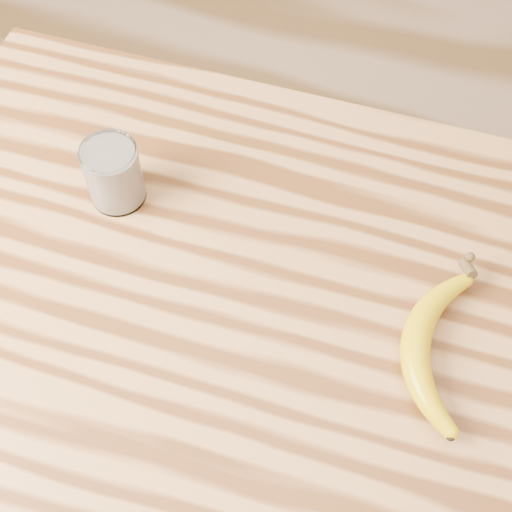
% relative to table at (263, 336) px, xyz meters
% --- Properties ---
extents(room, '(4.04, 4.04, 2.70)m').
position_rel_table_xyz_m(room, '(0.00, 0.00, 0.58)').
color(room, '#8E694B').
rests_on(room, ground).
extents(table, '(1.20, 0.80, 0.90)m').
position_rel_table_xyz_m(table, '(0.00, 0.00, 0.00)').
color(table, '#A96E3B').
rests_on(table, ground).
extents(smoothie_glass, '(0.08, 0.08, 0.11)m').
position_rel_table_xyz_m(smoothie_glass, '(-0.27, 0.10, 0.18)').
color(smoothie_glass, white).
rests_on(smoothie_glass, table).
extents(banana, '(0.14, 0.34, 0.04)m').
position_rel_table_xyz_m(banana, '(0.22, -0.02, 0.15)').
color(banana, '#C89906').
rests_on(banana, table).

